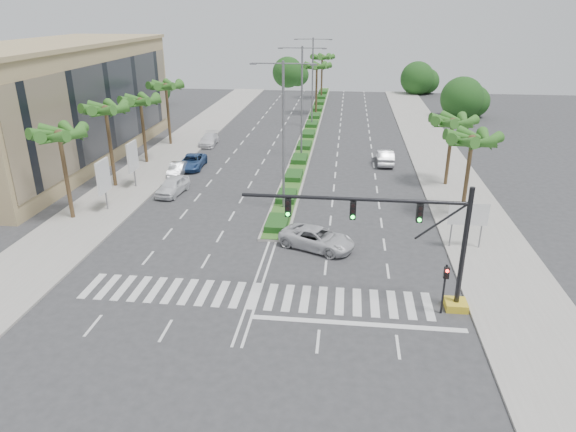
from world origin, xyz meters
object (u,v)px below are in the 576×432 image
Objects in this scene: car_parked_d at (209,140)px; car_crossing at (317,238)px; car_parked_c at (192,162)px; car_right at (385,157)px; car_parked_b at (177,170)px; car_parked_a at (173,186)px.

car_parked_d is 0.87× the size of car_crossing.
car_right is (20.19, 3.95, 0.11)m from car_parked_c.
car_parked_b is at bearing 68.12° from car_crossing.
car_parked_c is 20.57m from car_right.
car_crossing is (15.05, -27.60, 0.07)m from car_parked_d.
car_crossing reaches higher than car_parked_d.
car_right reaches higher than car_crossing.
car_right is (5.92, 21.78, 0.07)m from car_crossing.
car_crossing reaches higher than car_parked_c.
car_right reaches higher than car_parked_a.
car_parked_b is at bearing 110.87° from car_parked_a.
car_right reaches higher than car_parked_b.
car_parked_d is at bearing 51.83° from car_crossing.
car_parked_a reaches higher than car_parked_c.
car_parked_d is 0.95× the size of car_right.
car_parked_a reaches higher than car_parked_d.
car_crossing is (14.27, -17.83, 0.04)m from car_parked_c.
car_parked_d is at bearing 91.95° from car_parked_c.
car_parked_a is at bearing -80.73° from car_parked_b.
car_crossing reaches higher than car_parked_b.
car_right is at bearing 13.43° from car_parked_b.
car_parked_b is 0.86× the size of car_parked_d.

